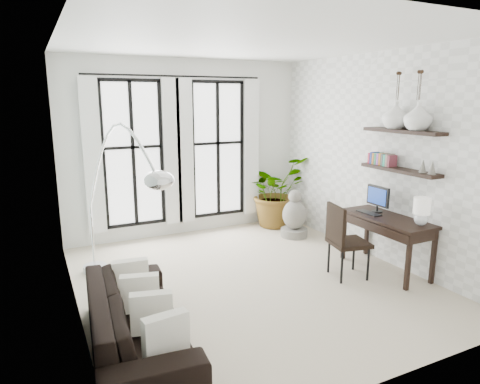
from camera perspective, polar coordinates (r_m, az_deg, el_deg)
floor at (r=6.14m, az=1.22°, el=-11.64°), size 5.00×5.00×0.00m
ceiling at (r=5.66m, az=1.37°, el=19.49°), size 5.00×5.00×0.00m
wall_left at (r=5.07m, az=-21.91°, el=1.27°), size 0.00×5.00×5.00m
wall_right at (r=7.00m, az=17.90°, el=4.39°), size 0.00×5.00×5.00m
wall_back at (r=7.96m, az=-7.09°, el=5.78°), size 4.50×0.00×4.50m
windows at (r=7.84m, az=-8.29°, el=5.35°), size 3.26×0.13×2.65m
wall_shelves at (r=6.51m, az=20.38°, el=4.80°), size 0.25×1.30×0.60m
sofa at (r=4.58m, az=-13.63°, el=-16.28°), size 1.06×2.31×0.65m
throw_pillows at (r=4.52m, az=-12.47°, el=-14.16°), size 0.40×1.52×0.40m
plant at (r=8.51m, az=4.74°, el=0.12°), size 1.58×1.49×1.40m
desk at (r=6.52m, az=19.27°, el=-3.81°), size 0.59×1.39×1.21m
desk_chair at (r=6.19m, az=13.58°, el=-5.79°), size 0.60×0.60×1.06m
arc_lamp at (r=5.26m, az=-16.19°, el=3.65°), size 0.72×2.57×2.23m
buddha at (r=7.92m, az=7.28°, el=-3.32°), size 0.49×0.49×0.88m
vase_a at (r=6.28m, az=22.67°, el=9.31°), size 0.37×0.37×0.38m
vase_b at (r=6.55m, az=20.02°, el=9.60°), size 0.37×0.37×0.38m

